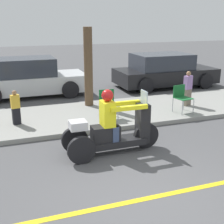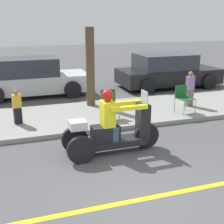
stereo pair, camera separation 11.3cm
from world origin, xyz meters
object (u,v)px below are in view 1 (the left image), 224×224
(parked_car_lot_right, at_px, (164,71))
(spectator_far_back, at_px, (188,89))
(folding_chair_set_back, at_px, (108,101))
(tree_trunk, at_px, (88,67))
(spectator_with_child, at_px, (16,108))
(parked_car_lot_far, at_px, (28,78))
(motorcycle_trike, at_px, (112,130))
(folding_chair_curbside, at_px, (181,96))

(parked_car_lot_right, bearing_deg, spectator_far_back, -106.34)
(folding_chair_set_back, xyz_separation_m, tree_trunk, (-0.13, 1.51, 0.76))
(spectator_with_child, height_order, parked_car_lot_far, parked_car_lot_far)
(spectator_far_back, xyz_separation_m, folding_chair_set_back, (-2.90, -0.38, -0.05))
(spectator_far_back, bearing_deg, parked_car_lot_right, 73.66)
(parked_car_lot_right, xyz_separation_m, tree_trunk, (-4.01, -2.22, 0.70))
(spectator_with_child, bearing_deg, motorcycle_trike, -51.23)
(motorcycle_trike, xyz_separation_m, tree_trunk, (0.47, 3.58, 0.85))
(spectator_with_child, xyz_separation_m, folding_chair_curbside, (4.84, -0.49, 0.05))
(spectator_far_back, relative_size, folding_chair_curbside, 1.39)
(folding_chair_set_back, relative_size, parked_car_lot_right, 0.19)
(spectator_with_child, xyz_separation_m, tree_trunk, (2.38, 1.20, 0.80))
(parked_car_lot_far, height_order, parked_car_lot_right, parked_car_lot_far)
(spectator_far_back, relative_size, spectator_with_child, 1.21)
(spectator_far_back, distance_m, folding_chair_set_back, 2.92)
(spectator_with_child, xyz_separation_m, folding_chair_set_back, (2.51, -0.31, 0.05))
(parked_car_lot_right, bearing_deg, spectator_with_child, -151.88)
(spectator_with_child, bearing_deg, folding_chair_set_back, -7.08)
(motorcycle_trike, distance_m, parked_car_lot_far, 6.17)
(motorcycle_trike, xyz_separation_m, folding_chair_set_back, (0.61, 2.06, 0.10))
(folding_chair_set_back, bearing_deg, spectator_far_back, 7.38)
(parked_car_lot_right, height_order, tree_trunk, tree_trunk)
(folding_chair_set_back, bearing_deg, parked_car_lot_far, 114.95)
(spectator_far_back, distance_m, tree_trunk, 3.31)
(motorcycle_trike, xyz_separation_m, folding_chair_curbside, (2.93, 1.89, 0.10))
(spectator_far_back, relative_size, folding_chair_set_back, 1.39)
(tree_trunk, bearing_deg, folding_chair_curbside, -34.48)
(parked_car_lot_right, bearing_deg, parked_car_lot_far, 177.47)
(motorcycle_trike, distance_m, spectator_with_child, 3.05)
(folding_chair_curbside, height_order, tree_trunk, tree_trunk)
(motorcycle_trike, distance_m, folding_chair_set_back, 2.15)
(spectator_far_back, relative_size, tree_trunk, 0.45)
(parked_car_lot_far, xyz_separation_m, tree_trunk, (1.72, -2.47, 0.69))
(spectator_with_child, distance_m, parked_car_lot_right, 7.25)
(motorcycle_trike, height_order, spectator_with_child, motorcycle_trike)
(spectator_far_back, bearing_deg, folding_chair_set_back, -172.62)
(spectator_far_back, bearing_deg, spectator_with_child, -179.33)
(spectator_with_child, height_order, tree_trunk, tree_trunk)
(spectator_with_child, xyz_separation_m, parked_car_lot_right, (6.39, 3.42, 0.10))
(spectator_with_child, bearing_deg, parked_car_lot_far, 79.77)
(spectator_far_back, xyz_separation_m, parked_car_lot_far, (-4.75, 3.61, 0.02))
(motorcycle_trike, bearing_deg, parked_car_lot_far, 101.65)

